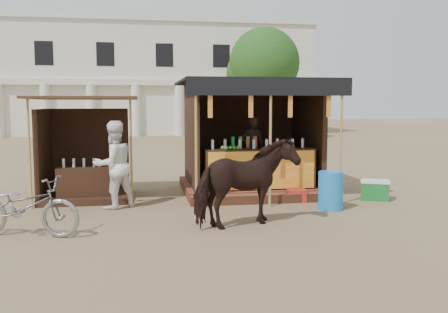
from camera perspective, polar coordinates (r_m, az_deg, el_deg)
name	(u,v)px	position (r m, az deg, el deg)	size (l,w,h in m)	color
ground	(238,225)	(9.23, 1.67, -7.84)	(120.00, 120.00, 0.00)	#846B4C
main_stall	(252,152)	(12.51, 3.20, 0.57)	(3.60, 3.61, 2.78)	brown
secondary_stall	(80,162)	(12.19, -16.18, -0.63)	(2.40, 2.40, 2.38)	#361F13
cow	(246,183)	(8.96, 2.49, -3.04)	(0.86, 1.90, 1.60)	black
motorbike	(24,206)	(9.01, -21.89, -5.32)	(0.67, 1.93, 1.01)	gray
bystander	(114,165)	(10.81, -12.50, -0.92)	(0.91, 0.71, 1.86)	white
blue_barrel	(331,191)	(10.71, 12.09, -3.83)	(0.52, 0.52, 0.81)	blue
red_crate	(296,195)	(11.53, 8.28, -4.42)	(0.41, 0.43, 0.27)	#AD271C
cooler	(375,190)	(12.09, 16.86, -3.66)	(0.77, 0.67, 0.46)	#186C2A
background_building	(136,81)	(38.78, -10.03, 8.52)	(26.00, 7.45, 8.18)	silver
tree	(261,65)	(31.93, 4.23, 10.33)	(4.50, 4.40, 7.00)	#382314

